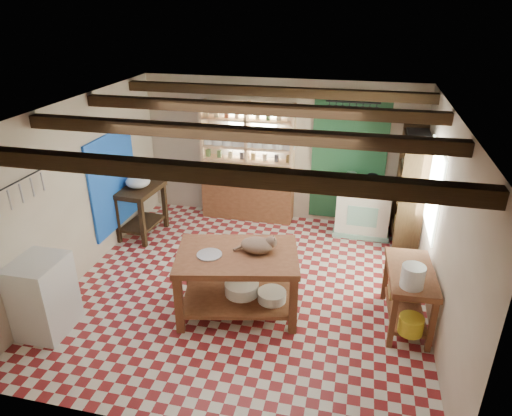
% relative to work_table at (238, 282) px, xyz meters
% --- Properties ---
extents(floor, '(5.00, 5.00, 0.02)m').
position_rel_work_table_xyz_m(floor, '(-0.01, 0.52, -0.45)').
color(floor, maroon).
rests_on(floor, ground).
extents(ceiling, '(5.00, 5.00, 0.02)m').
position_rel_work_table_xyz_m(ceiling, '(-0.01, 0.52, 2.16)').
color(ceiling, '#46474B').
rests_on(ceiling, wall_back).
extents(wall_back, '(5.00, 0.04, 2.60)m').
position_rel_work_table_xyz_m(wall_back, '(-0.01, 3.02, 0.86)').
color(wall_back, beige).
rests_on(wall_back, floor).
extents(wall_front, '(5.00, 0.04, 2.60)m').
position_rel_work_table_xyz_m(wall_front, '(-0.01, -1.98, 0.86)').
color(wall_front, beige).
rests_on(wall_front, floor).
extents(wall_left, '(0.04, 5.00, 2.60)m').
position_rel_work_table_xyz_m(wall_left, '(-2.51, 0.52, 0.86)').
color(wall_left, beige).
rests_on(wall_left, floor).
extents(wall_right, '(0.04, 5.00, 2.60)m').
position_rel_work_table_xyz_m(wall_right, '(2.49, 0.52, 0.86)').
color(wall_right, beige).
rests_on(wall_right, floor).
extents(ceiling_beams, '(5.00, 3.80, 0.15)m').
position_rel_work_table_xyz_m(ceiling_beams, '(-0.01, 0.52, 2.04)').
color(ceiling_beams, '#352212').
rests_on(ceiling_beams, ceiling).
extents(blue_wall_patch, '(0.04, 1.40, 1.60)m').
position_rel_work_table_xyz_m(blue_wall_patch, '(-2.48, 1.42, 0.66)').
color(blue_wall_patch, blue).
rests_on(blue_wall_patch, wall_left).
extents(green_wall_patch, '(1.30, 0.04, 2.30)m').
position_rel_work_table_xyz_m(green_wall_patch, '(1.24, 2.99, 0.81)').
color(green_wall_patch, '#1E4B2C').
rests_on(green_wall_patch, wall_back).
extents(window_back, '(0.90, 0.02, 0.80)m').
position_rel_work_table_xyz_m(window_back, '(-0.51, 3.00, 1.26)').
color(window_back, white).
rests_on(window_back, wall_back).
extents(window_right, '(0.02, 1.30, 1.20)m').
position_rel_work_table_xyz_m(window_right, '(2.47, 1.52, 0.96)').
color(window_right, white).
rests_on(window_right, wall_right).
extents(utensil_rail, '(0.06, 0.90, 0.28)m').
position_rel_work_table_xyz_m(utensil_rail, '(-2.45, -0.68, 1.34)').
color(utensil_rail, black).
rests_on(utensil_rail, wall_left).
extents(pot_rack, '(0.86, 0.12, 0.36)m').
position_rel_work_table_xyz_m(pot_rack, '(1.24, 2.57, 1.74)').
color(pot_rack, black).
rests_on(pot_rack, ceiling).
extents(shelving_unit, '(1.70, 0.34, 2.20)m').
position_rel_work_table_xyz_m(shelving_unit, '(-0.56, 2.83, 0.66)').
color(shelving_unit, '#D9AA7D').
rests_on(shelving_unit, floor).
extents(tall_rack, '(0.40, 0.86, 2.00)m').
position_rel_work_table_xyz_m(tall_rack, '(2.27, 2.32, 0.56)').
color(tall_rack, '#352212').
rests_on(tall_rack, floor).
extents(work_table, '(1.73, 1.34, 0.88)m').
position_rel_work_table_xyz_m(work_table, '(0.00, 0.00, 0.00)').
color(work_table, brown).
rests_on(work_table, floor).
extents(stove, '(0.94, 0.64, 0.90)m').
position_rel_work_table_xyz_m(stove, '(1.57, 2.67, 0.01)').
color(stove, white).
rests_on(stove, floor).
extents(prep_table, '(0.68, 0.94, 0.90)m').
position_rel_work_table_xyz_m(prep_table, '(-2.21, 1.73, 0.01)').
color(prep_table, '#352212').
rests_on(prep_table, floor).
extents(white_cabinet, '(0.56, 0.67, 1.00)m').
position_rel_work_table_xyz_m(white_cabinet, '(-2.23, -0.92, 0.06)').
color(white_cabinet, silver).
rests_on(white_cabinet, floor).
extents(right_counter, '(0.61, 1.13, 0.79)m').
position_rel_work_table_xyz_m(right_counter, '(2.17, 0.23, -0.04)').
color(right_counter, brown).
rests_on(right_counter, floor).
extents(cat, '(0.51, 0.46, 0.19)m').
position_rel_work_table_xyz_m(cat, '(0.23, 0.10, 0.53)').
color(cat, '#85634D').
rests_on(cat, work_table).
extents(steel_tray, '(0.38, 0.38, 0.02)m').
position_rel_work_table_xyz_m(steel_tray, '(-0.33, -0.12, 0.45)').
color(steel_tray, '#ACABB3').
rests_on(steel_tray, work_table).
extents(basin_large, '(0.55, 0.55, 0.16)m').
position_rel_work_table_xyz_m(basin_large, '(0.04, 0.06, -0.13)').
color(basin_large, silver).
rests_on(basin_large, work_table).
extents(basin_small, '(0.45, 0.45, 0.13)m').
position_rel_work_table_xyz_m(basin_small, '(0.46, -0.00, -0.14)').
color(basin_small, silver).
rests_on(basin_small, work_table).
extents(kettle_left, '(0.19, 0.19, 0.21)m').
position_rel_work_table_xyz_m(kettle_left, '(1.32, 2.68, 0.57)').
color(kettle_left, '#ACABB3').
rests_on(kettle_left, stove).
extents(kettle_right, '(0.18, 0.18, 0.21)m').
position_rel_work_table_xyz_m(kettle_right, '(1.67, 2.67, 0.57)').
color(kettle_right, black).
rests_on(kettle_right, stove).
extents(enamel_bowl, '(0.45, 0.45, 0.21)m').
position_rel_work_table_xyz_m(enamel_bowl, '(-2.21, 1.73, 0.57)').
color(enamel_bowl, silver).
rests_on(enamel_bowl, prep_table).
extents(white_bucket, '(0.28, 0.28, 0.27)m').
position_rel_work_table_xyz_m(white_bucket, '(2.13, -0.13, 0.49)').
color(white_bucket, silver).
rests_on(white_bucket, right_counter).
extents(wicker_basket, '(0.39, 0.32, 0.26)m').
position_rel_work_table_xyz_m(wicker_basket, '(2.15, 0.53, -0.10)').
color(wicker_basket, '#A27D41').
rests_on(wicker_basket, right_counter).
extents(yellow_tub, '(0.31, 0.31, 0.22)m').
position_rel_work_table_xyz_m(yellow_tub, '(2.19, -0.22, -0.12)').
color(yellow_tub, gold).
rests_on(yellow_tub, right_counter).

